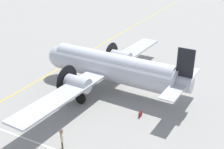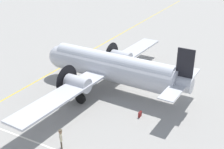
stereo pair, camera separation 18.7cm
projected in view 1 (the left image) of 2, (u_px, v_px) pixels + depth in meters
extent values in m
plane|color=gray|center=(112.00, 89.00, 30.77)|extent=(300.00, 300.00, 0.00)
cube|color=gold|center=(49.00, 74.00, 34.40)|extent=(120.00, 0.16, 0.01)
cube|color=silver|center=(47.00, 147.00, 21.82)|extent=(0.16, 120.00, 0.01)
cylinder|color=silver|center=(112.00, 69.00, 29.77)|extent=(3.66, 14.53, 2.70)
cylinder|color=silver|center=(112.00, 62.00, 29.46)|extent=(2.80, 13.78, 1.89)
sphere|color=silver|center=(60.00, 56.00, 33.14)|extent=(2.57, 2.57, 2.57)
cylinder|color=silver|center=(178.00, 83.00, 26.33)|extent=(1.67, 2.90, 1.49)
cube|color=black|center=(185.00, 65.00, 25.31)|extent=(0.24, 1.58, 3.11)
cube|color=silver|center=(181.00, 82.00, 26.11)|extent=(8.10, 1.93, 0.10)
cube|color=silver|center=(104.00, 69.00, 30.40)|extent=(25.16, 3.94, 0.20)
cylinder|color=silver|center=(78.00, 84.00, 27.17)|extent=(1.65, 2.55, 1.49)
cylinder|color=black|center=(67.00, 80.00, 27.81)|extent=(3.12, 0.25, 3.12)
sphere|color=black|center=(66.00, 80.00, 27.87)|extent=(0.52, 0.52, 0.52)
cylinder|color=silver|center=(121.00, 57.00, 33.84)|extent=(1.65, 2.55, 1.49)
cylinder|color=black|center=(111.00, 55.00, 34.47)|extent=(3.12, 0.25, 3.12)
sphere|color=black|center=(111.00, 55.00, 34.53)|extent=(0.52, 0.52, 0.52)
cylinder|color=#4C4C51|center=(80.00, 94.00, 27.50)|extent=(0.18, 0.18, 0.99)
cylinder|color=black|center=(81.00, 99.00, 27.71)|extent=(0.37, 1.12, 1.10)
cylinder|color=#4C4C51|center=(123.00, 66.00, 34.17)|extent=(0.18, 0.18, 0.99)
cylinder|color=black|center=(123.00, 69.00, 34.37)|extent=(0.37, 1.12, 1.10)
cylinder|color=#4C4C51|center=(71.00, 72.00, 33.08)|extent=(0.14, 0.14, 0.89)
cylinder|color=black|center=(71.00, 75.00, 33.26)|extent=(0.23, 0.71, 0.70)
cylinder|color=#473D2D|center=(62.00, 145.00, 21.33)|extent=(0.12, 0.12, 0.81)
cylinder|color=#473D2D|center=(62.00, 143.00, 21.54)|extent=(0.12, 0.12, 0.81)
cube|color=beige|center=(62.00, 137.00, 21.15)|extent=(0.41, 0.40, 0.61)
sphere|color=tan|center=(61.00, 132.00, 20.97)|extent=(0.27, 0.27, 0.27)
cylinder|color=beige|center=(62.00, 139.00, 20.95)|extent=(0.09, 0.09, 0.58)
cylinder|color=beige|center=(61.00, 135.00, 21.37)|extent=(0.09, 0.09, 0.58)
cube|color=black|center=(60.00, 136.00, 21.09)|extent=(0.04, 0.04, 0.39)
cylinder|color=#473D2D|center=(61.00, 131.00, 20.92)|extent=(0.40, 0.40, 0.07)
cube|color=maroon|center=(140.00, 114.00, 25.66)|extent=(0.48, 0.18, 0.50)
cube|color=#551515|center=(140.00, 111.00, 25.55)|extent=(0.17, 0.13, 0.02)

